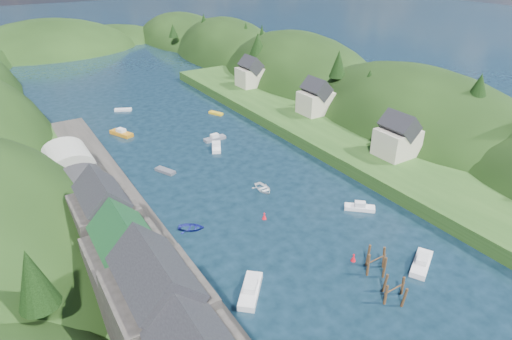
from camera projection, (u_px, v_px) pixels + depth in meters
ground at (200, 146)px, 89.37m from camera, size 600.00×600.00×0.00m
hillside_right at (298, 108)px, 132.89m from camera, size 36.00×245.56×48.00m
far_hills at (81, 70)px, 187.98m from camera, size 103.00×68.00×44.00m
hill_trees at (172, 78)px, 95.02m from camera, size 91.76×148.32×12.80m
quay_left at (132, 261)px, 55.02m from camera, size 12.00×110.00×2.00m
terrace_left_grass at (75, 279)px, 51.59m from camera, size 12.00×110.00×2.50m
quayside_buildings at (148, 295)px, 41.06m from camera, size 8.00×35.84×12.90m
boat_sheds at (77, 176)px, 66.36m from camera, size 7.00×21.00×7.50m
terrace_right at (323, 132)px, 93.17m from camera, size 16.00×120.00×2.40m
right_bank_cottages at (311, 99)px, 98.71m from camera, size 9.00×59.24×8.41m
piling_cluster_near at (394, 292)px, 49.90m from camera, size 3.42×3.17×3.27m
piling_cluster_far at (376, 263)px, 54.14m from camera, size 3.35×3.11×3.77m
channel_buoy_near at (353, 258)px, 56.31m from camera, size 0.70×0.70×1.10m
channel_buoy_far at (264, 216)px, 65.08m from camera, size 0.70×0.70×1.10m
moored_boats at (286, 243)px, 58.89m from camera, size 31.90×99.28×2.43m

